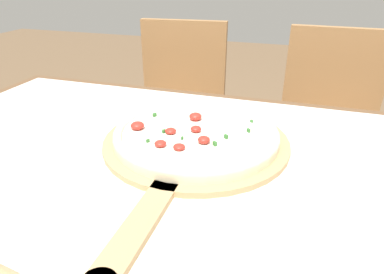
{
  "coord_description": "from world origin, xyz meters",
  "views": [
    {
      "loc": [
        0.2,
        -0.5,
        1.09
      ],
      "look_at": [
        0.01,
        0.11,
        0.77
      ],
      "focal_mm": 32.0,
      "sensor_mm": 36.0,
      "label": 1
    }
  ],
  "objects_px": {
    "pizza_peel": "(193,145)",
    "chair_right": "(326,126)",
    "pizza": "(196,133)",
    "chair_left": "(180,109)"
  },
  "relations": [
    {
      "from": "pizza_peel",
      "to": "chair_right",
      "type": "distance_m",
      "value": 0.85
    },
    {
      "from": "pizza",
      "to": "chair_right",
      "type": "relative_size",
      "value": 0.4
    },
    {
      "from": "pizza",
      "to": "pizza_peel",
      "type": "bearing_deg",
      "value": -88.73
    },
    {
      "from": "pizza_peel",
      "to": "chair_left",
      "type": "xyz_separation_m",
      "value": [
        -0.3,
        0.74,
        -0.24
      ]
    },
    {
      "from": "chair_left",
      "to": "pizza_peel",
      "type": "bearing_deg",
      "value": -73.35
    },
    {
      "from": "pizza_peel",
      "to": "chair_left",
      "type": "bearing_deg",
      "value": 111.91
    },
    {
      "from": "chair_right",
      "to": "chair_left",
      "type": "bearing_deg",
      "value": -177.83
    },
    {
      "from": "pizza",
      "to": "chair_right",
      "type": "xyz_separation_m",
      "value": [
        0.33,
        0.72,
        -0.26
      ]
    },
    {
      "from": "pizza_peel",
      "to": "chair_right",
      "type": "relative_size",
      "value": 0.71
    },
    {
      "from": "pizza_peel",
      "to": "pizza",
      "type": "xyz_separation_m",
      "value": [
        -0.0,
        0.02,
        0.02
      ]
    }
  ]
}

